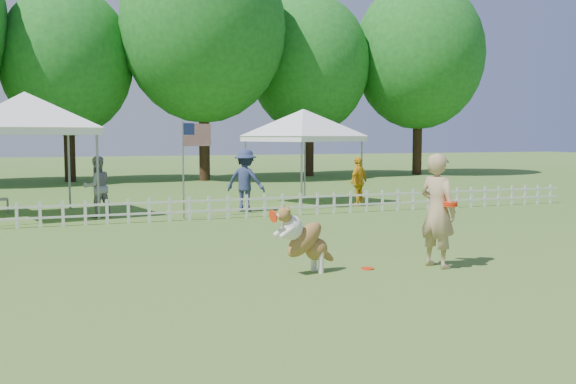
# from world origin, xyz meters

# --- Properties ---
(ground) EXTENTS (120.00, 120.00, 0.00)m
(ground) POSITION_xyz_m (0.00, 0.00, 0.00)
(ground) COLOR #335E1D
(ground) RESTS_ON ground
(picket_fence) EXTENTS (22.00, 0.08, 0.60)m
(picket_fence) POSITION_xyz_m (0.00, 7.00, 0.30)
(picket_fence) COLOR silver
(picket_fence) RESTS_ON ground
(handler) EXTENTS (0.61, 0.76, 1.84)m
(handler) POSITION_xyz_m (1.75, -0.12, 0.92)
(handler) COLOR tan
(handler) RESTS_ON ground
(dog) EXTENTS (1.08, 0.56, 1.07)m
(dog) POSITION_xyz_m (-0.42, 0.17, 0.53)
(dog) COLOR brown
(dog) RESTS_ON ground
(frisbee_on_turf) EXTENTS (0.26, 0.26, 0.02)m
(frisbee_on_turf) POSITION_xyz_m (0.64, 0.13, 0.01)
(frisbee_on_turf) COLOR red
(frisbee_on_turf) RESTS_ON ground
(canopy_tent_left) EXTENTS (3.64, 3.64, 3.17)m
(canopy_tent_left) POSITION_xyz_m (-4.54, 9.05, 1.59)
(canopy_tent_left) COLOR white
(canopy_tent_left) RESTS_ON ground
(canopy_tent_right) EXTENTS (3.61, 3.61, 2.88)m
(canopy_tent_right) POSITION_xyz_m (3.44, 9.70, 1.44)
(canopy_tent_right) COLOR white
(canopy_tent_right) RESTS_ON ground
(flag_pole) EXTENTS (0.91, 0.48, 2.49)m
(flag_pole) POSITION_xyz_m (-0.82, 7.35, 1.25)
(flag_pole) COLOR gray
(flag_pole) RESTS_ON ground
(spectator_a) EXTENTS (0.93, 0.84, 1.59)m
(spectator_a) POSITION_xyz_m (-2.86, 8.50, 0.79)
(spectator_a) COLOR gray
(spectator_a) RESTS_ON ground
(spectator_b) EXTENTS (1.28, 1.22, 1.74)m
(spectator_b) POSITION_xyz_m (1.13, 8.33, 0.87)
(spectator_b) COLOR navy
(spectator_b) RESTS_ON ground
(spectator_c) EXTENTS (0.93, 0.78, 1.49)m
(spectator_c) POSITION_xyz_m (4.75, 8.48, 0.74)
(spectator_c) COLOR gold
(spectator_c) RESTS_ON ground
(tree_center_left) EXTENTS (6.00, 6.00, 9.80)m
(tree_center_left) POSITION_xyz_m (-3.00, 22.50, 4.90)
(tree_center_left) COLOR #1A5B1A
(tree_center_left) RESTS_ON ground
(tree_center_right) EXTENTS (7.60, 7.60, 12.60)m
(tree_center_right) POSITION_xyz_m (3.00, 21.00, 6.30)
(tree_center_right) COLOR #1A5B1A
(tree_center_right) RESTS_ON ground
(tree_right) EXTENTS (6.20, 6.20, 10.40)m
(tree_right) POSITION_xyz_m (9.00, 22.50, 5.20)
(tree_right) COLOR #1A5B1A
(tree_right) RESTS_ON ground
(tree_far_right) EXTENTS (7.00, 7.00, 11.40)m
(tree_far_right) POSITION_xyz_m (15.00, 21.50, 5.70)
(tree_far_right) COLOR #1A5B1A
(tree_far_right) RESTS_ON ground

